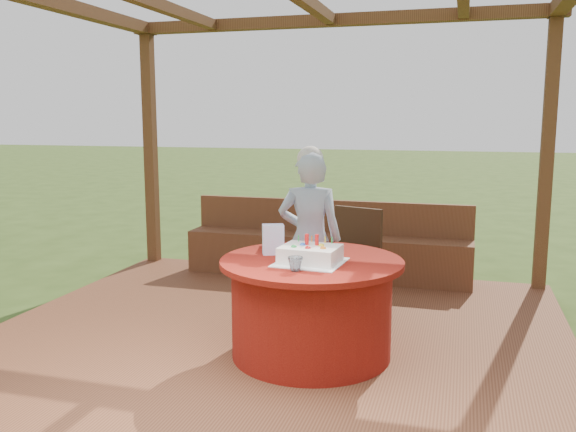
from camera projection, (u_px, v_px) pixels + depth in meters
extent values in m
plane|color=#2E4717|center=(279.00, 343.00, 4.90)|extent=(60.00, 60.00, 0.00)
cube|color=brown|center=(279.00, 336.00, 4.89)|extent=(4.50, 4.00, 0.12)
cube|color=brown|center=(151.00, 150.00, 7.04)|extent=(0.12, 0.12, 2.60)
cube|color=brown|center=(547.00, 157.00, 5.87)|extent=(0.12, 0.12, 2.60)
cube|color=brown|center=(332.00, 20.00, 6.24)|extent=(4.50, 0.14, 0.12)
cube|color=brown|center=(326.00, 256.00, 6.46)|extent=(3.00, 0.42, 0.45)
cube|color=brown|center=(330.00, 216.00, 6.56)|extent=(3.00, 0.06, 0.35)
cylinder|color=maroon|center=(311.00, 310.00, 4.31)|extent=(1.12, 1.12, 0.66)
cylinder|color=maroon|center=(312.00, 262.00, 4.25)|extent=(1.28, 1.28, 0.04)
cube|color=#352010|center=(346.00, 262.00, 5.20)|extent=(0.57, 0.57, 0.05)
cylinder|color=#352010|center=(317.00, 289.00, 5.19)|extent=(0.04, 0.04, 0.45)
cylinder|color=#352010|center=(354.00, 296.00, 4.99)|extent=(0.04, 0.04, 0.45)
cylinder|color=#352010|center=(338.00, 280.00, 5.49)|extent=(0.04, 0.04, 0.45)
cylinder|color=#352010|center=(374.00, 287.00, 5.28)|extent=(0.04, 0.04, 0.45)
cube|color=#352010|center=(358.00, 233.00, 5.33)|extent=(0.44, 0.18, 0.45)
imported|color=#91B3D7|center=(310.00, 239.00, 4.91)|extent=(0.56, 0.41, 1.41)
sphere|color=white|center=(310.00, 159.00, 4.81)|extent=(0.21, 0.21, 0.21)
cube|color=white|center=(310.00, 262.00, 4.15)|extent=(0.48, 0.48, 0.01)
cube|color=white|center=(310.00, 254.00, 4.14)|extent=(0.41, 0.34, 0.11)
cylinder|color=red|center=(307.00, 239.00, 4.17)|extent=(0.03, 0.03, 0.07)
cylinder|color=red|center=(317.00, 240.00, 4.15)|extent=(0.03, 0.03, 0.07)
sphere|color=green|center=(294.00, 245.00, 4.10)|extent=(0.04, 0.04, 0.04)
sphere|color=red|center=(308.00, 246.00, 4.06)|extent=(0.04, 0.04, 0.04)
sphere|color=orange|center=(323.00, 247.00, 4.05)|extent=(0.04, 0.04, 0.04)
sphere|color=blue|center=(303.00, 243.00, 4.16)|extent=(0.04, 0.04, 0.04)
sphere|color=yellow|center=(321.00, 244.00, 4.14)|extent=(0.04, 0.04, 0.04)
cube|color=#EC99CD|center=(273.00, 239.00, 4.40)|extent=(0.18, 0.15, 0.22)
imported|color=white|center=(295.00, 264.00, 3.92)|extent=(0.12, 0.12, 0.09)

